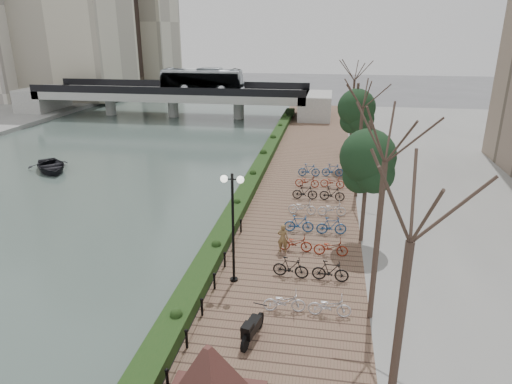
% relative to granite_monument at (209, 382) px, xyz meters
% --- Properties ---
extents(ground, '(220.00, 220.00, 0.00)m').
position_rel_granite_monument_xyz_m(ground, '(-3.01, 3.83, -1.75)').
color(ground, '#59595B').
rests_on(ground, ground).
extents(river_water, '(30.00, 130.00, 0.02)m').
position_rel_granite_monument_xyz_m(river_water, '(-18.01, 28.83, -1.74)').
color(river_water, '#465853').
rests_on(river_water, ground).
extents(promenade, '(8.00, 75.00, 0.50)m').
position_rel_granite_monument_xyz_m(promenade, '(0.99, 21.33, -1.50)').
color(promenade, brown).
rests_on(promenade, ground).
extents(hedge, '(1.10, 56.00, 0.60)m').
position_rel_granite_monument_xyz_m(hedge, '(-2.41, 23.83, -0.95)').
color(hedge, '#153413').
rests_on(hedge, promenade).
extents(chain_fence, '(0.10, 14.10, 0.70)m').
position_rel_granite_monument_xyz_m(chain_fence, '(-1.61, 5.83, -0.90)').
color(chain_fence, black).
rests_on(chain_fence, promenade).
extents(granite_monument, '(4.40, 4.40, 2.47)m').
position_rel_granite_monument_xyz_m(granite_monument, '(0.00, 0.00, 0.00)').
color(granite_monument, '#41221B').
rests_on(granite_monument, promenade).
extents(lamppost, '(1.02, 0.32, 5.09)m').
position_rel_granite_monument_xyz_m(lamppost, '(-0.91, 7.66, 2.40)').
color(lamppost, black).
rests_on(lamppost, promenade).
extents(motorcycle, '(0.90, 1.81, 1.08)m').
position_rel_granite_monument_xyz_m(motorcycle, '(0.63, 3.70, -0.71)').
color(motorcycle, black).
rests_on(motorcycle, promenade).
extents(pedestrian, '(0.60, 0.43, 1.54)m').
position_rel_granite_monument_xyz_m(pedestrian, '(0.96, 10.82, -0.48)').
color(pedestrian, brown).
rests_on(pedestrian, promenade).
extents(bicycle_parking, '(2.40, 19.89, 1.00)m').
position_rel_granite_monument_xyz_m(bicycle_parking, '(2.49, 14.71, -0.78)').
color(bicycle_parking, silver).
rests_on(bicycle_parking, promenade).
extents(street_trees, '(3.20, 37.12, 6.80)m').
position_rel_granite_monument_xyz_m(street_trees, '(4.99, 16.51, 1.94)').
color(street_trees, '#34261F').
rests_on(street_trees, promenade).
extents(bridge, '(36.00, 10.77, 6.50)m').
position_rel_granite_monument_xyz_m(bridge, '(-17.15, 48.83, 1.62)').
color(bridge, '#9F9E9A').
rests_on(bridge, ground).
extents(boat, '(5.38, 5.48, 0.93)m').
position_rel_granite_monument_xyz_m(boat, '(-19.80, 23.09, -1.26)').
color(boat, black).
rests_on(boat, river_water).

